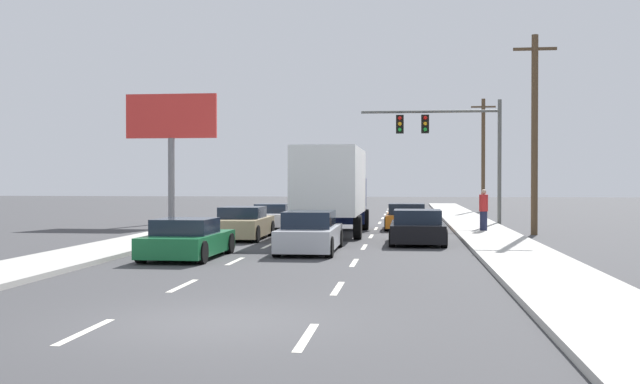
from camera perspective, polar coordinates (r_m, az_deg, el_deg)
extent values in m
plane|color=#3D3D3F|center=(37.02, 1.72, -2.69)|extent=(140.00, 140.00, 0.00)
cube|color=#B2AFA8|center=(32.07, 12.62, -3.14)|extent=(2.51, 80.00, 0.14)
cube|color=#B2AFA8|center=(33.32, -10.26, -2.98)|extent=(2.51, 80.00, 0.14)
cube|color=silver|center=(12.09, -17.49, -10.11)|extent=(0.14, 2.00, 0.01)
cube|color=silver|center=(16.72, -10.41, -7.04)|extent=(0.14, 2.00, 0.01)
cube|color=silver|center=(21.51, -6.49, -5.26)|extent=(0.14, 2.00, 0.01)
cube|color=silver|center=(26.39, -4.02, -4.12)|extent=(0.14, 2.00, 0.01)
cube|color=silver|center=(31.30, -2.32, -3.34)|extent=(0.14, 2.00, 0.01)
cube|color=silver|center=(36.23, -1.09, -2.76)|extent=(0.14, 2.00, 0.01)
cube|color=silver|center=(41.18, -0.16, -2.32)|extent=(0.14, 2.00, 0.01)
cube|color=silver|center=(46.15, 0.58, -1.98)|extent=(0.14, 2.00, 0.01)
cube|color=silver|center=(51.12, 1.17, -1.70)|extent=(0.14, 2.00, 0.01)
cube|color=silver|center=(56.09, 1.66, -1.48)|extent=(0.14, 2.00, 0.01)
cube|color=silver|center=(61.07, 2.06, -1.28)|extent=(0.14, 2.00, 0.01)
cube|color=silver|center=(11.17, -1.04, -10.99)|extent=(0.14, 2.00, 0.01)
cube|color=silver|center=(16.06, 1.36, -7.35)|extent=(0.14, 2.00, 0.01)
cube|color=silver|center=(21.01, 2.62, -5.40)|extent=(0.14, 2.00, 0.01)
cube|color=silver|center=(25.98, 3.39, -4.20)|extent=(0.14, 2.00, 0.01)
cube|color=silver|center=(30.95, 3.92, -3.39)|extent=(0.14, 2.00, 0.01)
cube|color=silver|center=(35.94, 4.29, -2.79)|extent=(0.14, 2.00, 0.01)
cube|color=silver|center=(40.92, 4.58, -2.35)|extent=(0.14, 2.00, 0.01)
cube|color=silver|center=(45.91, 4.80, -2.00)|extent=(0.14, 2.00, 0.01)
cube|color=silver|center=(50.91, 4.98, -1.72)|extent=(0.14, 2.00, 0.01)
cube|color=silver|center=(55.90, 5.13, -1.49)|extent=(0.14, 2.00, 0.01)
cube|color=silver|center=(60.89, 5.25, -1.29)|extent=(0.14, 2.00, 0.01)
cube|color=white|center=(36.64, -3.62, -2.04)|extent=(1.81, 4.57, 0.60)
cube|color=#192333|center=(36.65, -3.62, -1.24)|extent=(1.56, 1.93, 0.44)
cylinder|color=black|center=(38.49, -4.39, -2.08)|extent=(0.23, 0.64, 0.64)
cylinder|color=black|center=(38.23, -1.99, -2.10)|extent=(0.23, 0.64, 0.64)
cylinder|color=black|center=(35.11, -5.40, -2.37)|extent=(0.23, 0.64, 0.64)
cylinder|color=black|center=(34.82, -2.77, -2.39)|extent=(0.23, 0.64, 0.64)
cube|color=tan|center=(29.68, -5.91, -2.64)|extent=(1.87, 4.49, 0.69)
cube|color=#192333|center=(29.60, -5.93, -1.56)|extent=(1.62, 2.00, 0.45)
cylinder|color=black|center=(31.51, -6.79, -2.74)|extent=(0.23, 0.64, 0.64)
cylinder|color=black|center=(31.19, -3.77, -2.77)|extent=(0.23, 0.64, 0.64)
cylinder|color=black|center=(28.25, -8.27, -3.16)|extent=(0.23, 0.64, 0.64)
cylinder|color=black|center=(27.89, -4.90, -3.20)|extent=(0.23, 0.64, 0.64)
cube|color=#196B38|center=(22.61, -10.04, -3.88)|extent=(1.91, 4.17, 0.58)
cube|color=#192333|center=(22.34, -10.23, -2.60)|extent=(1.66, 1.77, 0.46)
cylinder|color=black|center=(24.33, -10.93, -3.81)|extent=(0.23, 0.64, 0.64)
cylinder|color=black|center=(23.84, -6.94, -3.90)|extent=(0.23, 0.64, 0.64)
cylinder|color=black|center=(21.47, -13.49, -4.45)|extent=(0.23, 0.64, 0.64)
cylinder|color=black|center=(20.91, -9.00, -4.57)|extent=(0.23, 0.64, 0.64)
cube|color=white|center=(30.66, 0.83, 0.85)|extent=(2.50, 6.86, 2.67)
cube|color=red|center=(27.27, 0.12, 1.12)|extent=(2.23, 0.05, 0.36)
cube|color=#141E4C|center=(35.04, 1.53, -0.68)|extent=(2.39, 1.93, 2.11)
cylinder|color=black|center=(35.20, -0.40, -2.09)|extent=(0.30, 0.96, 0.96)
cylinder|color=black|center=(34.99, 3.48, -2.11)|extent=(0.30, 0.96, 0.96)
cylinder|color=black|center=(29.50, -1.74, -2.67)|extent=(0.30, 0.96, 0.96)
cylinder|color=black|center=(29.25, 2.88, -2.70)|extent=(0.30, 0.96, 0.96)
cube|color=#B7BABF|center=(24.14, -0.77, -3.48)|extent=(1.74, 4.57, 0.66)
cube|color=#192333|center=(23.91, -0.82, -2.10)|extent=(1.52, 2.12, 0.52)
cylinder|color=black|center=(25.97, -2.05, -3.50)|extent=(0.22, 0.64, 0.64)
cylinder|color=black|center=(25.79, 1.48, -3.53)|extent=(0.22, 0.64, 0.64)
cylinder|color=black|center=(22.56, -3.33, -4.17)|extent=(0.22, 0.64, 0.64)
cylinder|color=black|center=(22.35, 0.72, -4.21)|extent=(0.22, 0.64, 0.64)
cube|color=orange|center=(35.66, 6.62, -2.15)|extent=(1.90, 4.16, 0.57)
cube|color=#192333|center=(35.55, 6.62, -1.28)|extent=(1.66, 1.90, 0.51)
cylinder|color=black|center=(37.21, 5.27, -2.18)|extent=(0.22, 0.64, 0.64)
cylinder|color=black|center=(37.20, 7.98, -2.19)|extent=(0.22, 0.64, 0.64)
cylinder|color=black|center=(34.16, 5.13, -2.46)|extent=(0.22, 0.64, 0.64)
cylinder|color=black|center=(34.15, 8.09, -2.46)|extent=(0.22, 0.64, 0.64)
cube|color=black|center=(27.55, 7.43, -2.99)|extent=(1.91, 4.27, 0.62)
cube|color=#192333|center=(27.25, 7.44, -1.86)|extent=(1.67, 1.85, 0.49)
cylinder|color=black|center=(29.14, 5.63, -3.03)|extent=(0.22, 0.64, 0.64)
cylinder|color=black|center=(29.17, 9.13, -3.03)|extent=(0.22, 0.64, 0.64)
cylinder|color=black|center=(25.98, 5.52, -3.50)|extent=(0.22, 0.64, 0.64)
cylinder|color=black|center=(26.01, 9.45, -3.51)|extent=(0.22, 0.64, 0.64)
cylinder|color=#595B56|center=(39.89, 13.53, 2.22)|extent=(0.20, 0.20, 6.51)
cylinder|color=#595B56|center=(39.77, 8.37, 6.08)|extent=(7.18, 0.14, 0.14)
cube|color=black|center=(39.71, 8.02, 5.15)|extent=(0.40, 0.56, 0.95)
sphere|color=red|center=(39.42, 8.03, 5.62)|extent=(0.20, 0.20, 0.20)
sphere|color=orange|center=(39.40, 8.03, 5.19)|extent=(0.20, 0.20, 0.20)
sphere|color=green|center=(39.38, 8.03, 4.75)|extent=(0.20, 0.20, 0.20)
cube|color=black|center=(39.70, 6.11, 5.16)|extent=(0.40, 0.56, 0.95)
sphere|color=red|center=(39.41, 6.11, 5.63)|extent=(0.20, 0.20, 0.20)
sphere|color=orange|center=(39.39, 6.11, 5.19)|extent=(0.20, 0.20, 0.20)
sphere|color=green|center=(39.37, 6.11, 4.76)|extent=(0.20, 0.20, 0.20)
cylinder|color=brown|center=(32.97, 16.05, 4.20)|extent=(0.28, 0.28, 8.47)
cube|color=brown|center=(33.38, 16.07, 10.44)|extent=(1.80, 0.12, 0.12)
cylinder|color=brown|center=(56.92, 12.34, 2.76)|extent=(0.28, 0.28, 8.39)
cube|color=brown|center=(57.15, 12.35, 6.36)|extent=(1.80, 0.12, 0.12)
cylinder|color=slate|center=(41.23, -11.26, 0.86)|extent=(0.36, 0.36, 4.60)
cube|color=red|center=(41.38, -11.28, 5.70)|extent=(5.01, 0.20, 2.39)
cylinder|color=#1E233F|center=(33.17, 12.36, -2.16)|extent=(0.32, 0.32, 0.83)
cylinder|color=red|center=(33.13, 12.37, -0.82)|extent=(0.38, 0.38, 0.73)
sphere|color=tan|center=(33.12, 12.37, 0.01)|extent=(0.23, 0.23, 0.23)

